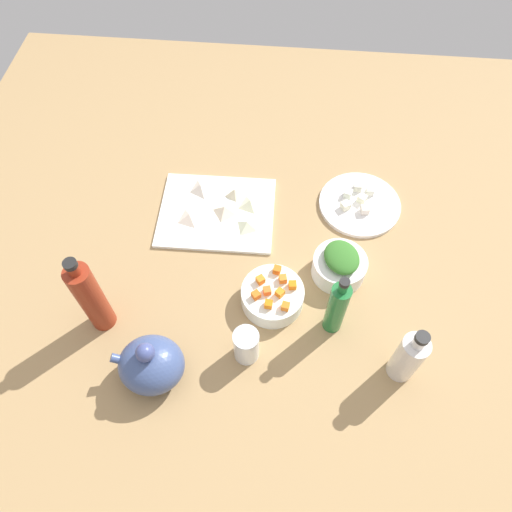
{
  "coord_description": "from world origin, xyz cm",
  "views": [
    {
      "loc": [
        -6.02,
        65.35,
        111.16
      ],
      "look_at": [
        0.0,
        0.0,
        8.0
      ],
      "focal_mm": 33.84,
      "sensor_mm": 36.0,
      "label": 1
    }
  ],
  "objects_px": {
    "bowl_carrots": "(272,296)",
    "bottle_0": "(337,308)",
    "bowl_greens": "(339,265)",
    "cutting_board": "(217,212)",
    "bottle_2": "(91,298)",
    "drinking_glass_0": "(246,345)",
    "teapot": "(151,364)",
    "plate_tofu": "(360,204)",
    "bottle_1": "(408,357)"
  },
  "relations": [
    {
      "from": "bowl_carrots",
      "to": "bottle_0",
      "type": "height_order",
      "value": "bottle_0"
    },
    {
      "from": "bowl_greens",
      "to": "bowl_carrots",
      "type": "bearing_deg",
      "value": 32.02
    },
    {
      "from": "bowl_greens",
      "to": "cutting_board",
      "type": "bearing_deg",
      "value": -25.26
    },
    {
      "from": "bowl_greens",
      "to": "bottle_2",
      "type": "distance_m",
      "value": 0.61
    },
    {
      "from": "bottle_2",
      "to": "cutting_board",
      "type": "bearing_deg",
      "value": -123.05
    },
    {
      "from": "bowl_carrots",
      "to": "drinking_glass_0",
      "type": "xyz_separation_m",
      "value": [
        0.05,
        0.14,
        0.02
      ]
    },
    {
      "from": "cutting_board",
      "to": "bottle_2",
      "type": "height_order",
      "value": "bottle_2"
    },
    {
      "from": "cutting_board",
      "to": "drinking_glass_0",
      "type": "distance_m",
      "value": 0.43
    },
    {
      "from": "drinking_glass_0",
      "to": "bowl_carrots",
      "type": "bearing_deg",
      "value": -108.89
    },
    {
      "from": "cutting_board",
      "to": "teapot",
      "type": "distance_m",
      "value": 0.48
    },
    {
      "from": "bottle_0",
      "to": "teapot",
      "type": "bearing_deg",
      "value": 21.71
    },
    {
      "from": "bowl_greens",
      "to": "bottle_0",
      "type": "relative_size",
      "value": 0.64
    },
    {
      "from": "teapot",
      "to": "cutting_board",
      "type": "bearing_deg",
      "value": -99.34
    },
    {
      "from": "bowl_carrots",
      "to": "bottle_0",
      "type": "relative_size",
      "value": 0.72
    },
    {
      "from": "plate_tofu",
      "to": "bottle_0",
      "type": "bearing_deg",
      "value": 78.61
    },
    {
      "from": "bowl_carrots",
      "to": "bottle_2",
      "type": "relative_size",
      "value": 0.57
    },
    {
      "from": "teapot",
      "to": "bottle_2",
      "type": "distance_m",
      "value": 0.2
    },
    {
      "from": "drinking_glass_0",
      "to": "bottle_2",
      "type": "bearing_deg",
      "value": -8.54
    },
    {
      "from": "bowl_greens",
      "to": "bowl_carrots",
      "type": "height_order",
      "value": "bowl_greens"
    },
    {
      "from": "cutting_board",
      "to": "bowl_carrots",
      "type": "height_order",
      "value": "bowl_carrots"
    },
    {
      "from": "cutting_board",
      "to": "drinking_glass_0",
      "type": "bearing_deg",
      "value": 107.29
    },
    {
      "from": "cutting_board",
      "to": "bowl_greens",
      "type": "distance_m",
      "value": 0.38
    },
    {
      "from": "bottle_1",
      "to": "bottle_2",
      "type": "distance_m",
      "value": 0.71
    },
    {
      "from": "cutting_board",
      "to": "bottle_2",
      "type": "relative_size",
      "value": 1.18
    },
    {
      "from": "plate_tofu",
      "to": "bottle_1",
      "type": "distance_m",
      "value": 0.49
    },
    {
      "from": "bottle_0",
      "to": "drinking_glass_0",
      "type": "bearing_deg",
      "value": 25.18
    },
    {
      "from": "bowl_greens",
      "to": "bottle_0",
      "type": "distance_m",
      "value": 0.17
    },
    {
      "from": "bottle_0",
      "to": "bottle_1",
      "type": "height_order",
      "value": "bottle_0"
    },
    {
      "from": "cutting_board",
      "to": "bottle_1",
      "type": "height_order",
      "value": "bottle_1"
    },
    {
      "from": "bottle_2",
      "to": "drinking_glass_0",
      "type": "xyz_separation_m",
      "value": [
        -0.36,
        0.05,
        -0.07
      ]
    },
    {
      "from": "bowl_greens",
      "to": "drinking_glass_0",
      "type": "distance_m",
      "value": 0.33
    },
    {
      "from": "teapot",
      "to": "bottle_1",
      "type": "relative_size",
      "value": 0.84
    },
    {
      "from": "bowl_greens",
      "to": "teapot",
      "type": "height_order",
      "value": "teapot"
    },
    {
      "from": "bowl_carrots",
      "to": "bottle_1",
      "type": "height_order",
      "value": "bottle_1"
    },
    {
      "from": "bottle_1",
      "to": "bowl_carrots",
      "type": "bearing_deg",
      "value": -26.28
    },
    {
      "from": "bottle_0",
      "to": "bottle_2",
      "type": "relative_size",
      "value": 0.79
    },
    {
      "from": "plate_tofu",
      "to": "cutting_board",
      "type": "bearing_deg",
      "value": 9.18
    },
    {
      "from": "bottle_0",
      "to": "bottle_1",
      "type": "bearing_deg",
      "value": 147.41
    },
    {
      "from": "bowl_greens",
      "to": "teapot",
      "type": "relative_size",
      "value": 0.85
    },
    {
      "from": "teapot",
      "to": "bottle_1",
      "type": "height_order",
      "value": "bottle_1"
    },
    {
      "from": "bowl_greens",
      "to": "bowl_carrots",
      "type": "xyz_separation_m",
      "value": [
        0.16,
        0.1,
        -0.0
      ]
    },
    {
      "from": "teapot",
      "to": "bottle_0",
      "type": "height_order",
      "value": "bottle_0"
    },
    {
      "from": "bottle_1",
      "to": "bottle_2",
      "type": "xyz_separation_m",
      "value": [
        0.71,
        -0.06,
        0.04
      ]
    },
    {
      "from": "bottle_1",
      "to": "drinking_glass_0",
      "type": "bearing_deg",
      "value": -1.12
    },
    {
      "from": "bottle_1",
      "to": "plate_tofu",
      "type": "bearing_deg",
      "value": -80.43
    },
    {
      "from": "teapot",
      "to": "drinking_glass_0",
      "type": "xyz_separation_m",
      "value": [
        -0.2,
        -0.07,
        -0.01
      ]
    },
    {
      "from": "plate_tofu",
      "to": "teapot",
      "type": "height_order",
      "value": "teapot"
    },
    {
      "from": "teapot",
      "to": "bottle_1",
      "type": "xyz_separation_m",
      "value": [
        -0.56,
        -0.06,
        0.02
      ]
    },
    {
      "from": "bottle_1",
      "to": "bottle_2",
      "type": "bearing_deg",
      "value": -4.85
    },
    {
      "from": "bowl_greens",
      "to": "teapot",
      "type": "bearing_deg",
      "value": 36.91
    }
  ]
}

